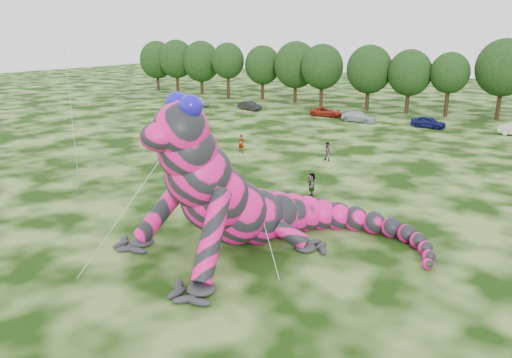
{
  "coord_description": "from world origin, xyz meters",
  "views": [
    {
      "loc": [
        16.53,
        -14.11,
        11.38
      ],
      "look_at": [
        3.02,
        6.6,
        4.0
      ],
      "focal_mm": 35.0,
      "sensor_mm": 36.0,
      "label": 1
    }
  ],
  "objects_px": {
    "car_0": "(198,101)",
    "car_3": "(359,117)",
    "tree_4": "(263,73)",
    "tree_9": "(449,85)",
    "tree_1": "(177,66)",
    "tree_10": "(502,80)",
    "tree_8": "(409,82)",
    "tree_3": "(228,71)",
    "inflatable_gecko": "(254,167)",
    "tree_0": "(157,66)",
    "tree_5": "(296,72)",
    "tree_7": "(369,78)",
    "car_2": "(326,112)",
    "car_1": "(250,106)",
    "car_4": "(428,122)",
    "tree_6": "(322,76)",
    "spectator_1": "(328,152)",
    "spectator_5": "(311,185)",
    "spectator_0": "(241,144)",
    "spectator_4": "(205,124)",
    "tree_2": "(201,68)"
  },
  "relations": [
    {
      "from": "tree_1",
      "to": "car_0",
      "type": "height_order",
      "value": "tree_1"
    },
    {
      "from": "inflatable_gecko",
      "to": "car_2",
      "type": "xyz_separation_m",
      "value": [
        -14.99,
        40.96,
        -3.68
      ]
    },
    {
      "from": "inflatable_gecko",
      "to": "car_1",
      "type": "relative_size",
      "value": 4.38
    },
    {
      "from": "car_0",
      "to": "car_3",
      "type": "relative_size",
      "value": 0.91
    },
    {
      "from": "tree_3",
      "to": "spectator_5",
      "type": "distance_m",
      "value": 55.31
    },
    {
      "from": "tree_2",
      "to": "tree_0",
      "type": "bearing_deg",
      "value": 177.66
    },
    {
      "from": "tree_3",
      "to": "tree_10",
      "type": "xyz_separation_m",
      "value": [
        43.11,
        1.51,
        0.53
      ]
    },
    {
      "from": "tree_3",
      "to": "tree_9",
      "type": "relative_size",
      "value": 1.09
    },
    {
      "from": "spectator_0",
      "to": "spectator_1",
      "type": "height_order",
      "value": "spectator_1"
    },
    {
      "from": "tree_5",
      "to": "tree_7",
      "type": "relative_size",
      "value": 1.03
    },
    {
      "from": "tree_10",
      "to": "spectator_5",
      "type": "distance_m",
      "value": 42.97
    },
    {
      "from": "tree_9",
      "to": "car_3",
      "type": "height_order",
      "value": "tree_9"
    },
    {
      "from": "tree_3",
      "to": "tree_6",
      "type": "relative_size",
      "value": 0.99
    },
    {
      "from": "tree_8",
      "to": "tree_10",
      "type": "bearing_deg",
      "value": 7.81
    },
    {
      "from": "inflatable_gecko",
      "to": "spectator_5",
      "type": "xyz_separation_m",
      "value": [
        -0.83,
        8.66,
        -3.42
      ]
    },
    {
      "from": "tree_9",
      "to": "car_3",
      "type": "bearing_deg",
      "value": -128.95
    },
    {
      "from": "car_1",
      "to": "tree_4",
      "type": "bearing_deg",
      "value": 34.51
    },
    {
      "from": "tree_10",
      "to": "tree_4",
      "type": "bearing_deg",
      "value": 179.79
    },
    {
      "from": "tree_1",
      "to": "car_0",
      "type": "distance_m",
      "value": 18.74
    },
    {
      "from": "tree_0",
      "to": "spectator_5",
      "type": "bearing_deg",
      "value": -37.52
    },
    {
      "from": "tree_2",
      "to": "tree_9",
      "type": "bearing_deg",
      "value": -1.84
    },
    {
      "from": "car_1",
      "to": "spectator_1",
      "type": "relative_size",
      "value": 2.26
    },
    {
      "from": "tree_5",
      "to": "car_1",
      "type": "bearing_deg",
      "value": -99.04
    },
    {
      "from": "tree_1",
      "to": "car_1",
      "type": "xyz_separation_m",
      "value": [
        23.5,
        -10.5,
        -4.26
      ]
    },
    {
      "from": "car_0",
      "to": "spectator_4",
      "type": "xyz_separation_m",
      "value": [
        13.9,
        -15.53,
        0.14
      ]
    },
    {
      "from": "car_1",
      "to": "spectator_4",
      "type": "height_order",
      "value": "spectator_4"
    },
    {
      "from": "tree_4",
      "to": "tree_9",
      "type": "xyz_separation_m",
      "value": [
        30.71,
        -1.37,
        -0.19
      ]
    },
    {
      "from": "tree_5",
      "to": "car_1",
      "type": "relative_size",
      "value": 2.49
    },
    {
      "from": "tree_5",
      "to": "tree_8",
      "type": "height_order",
      "value": "tree_5"
    },
    {
      "from": "inflatable_gecko",
      "to": "tree_6",
      "type": "height_order",
      "value": "tree_6"
    },
    {
      "from": "tree_4",
      "to": "inflatable_gecko",
      "type": "bearing_deg",
      "value": -58.05
    },
    {
      "from": "tree_5",
      "to": "car_2",
      "type": "xyz_separation_m",
      "value": [
        10.38,
        -9.87,
        -4.28
      ]
    },
    {
      "from": "car_3",
      "to": "car_4",
      "type": "xyz_separation_m",
      "value": [
        8.65,
        0.69,
        0.03
      ]
    },
    {
      "from": "tree_3",
      "to": "tree_6",
      "type": "xyz_separation_m",
      "value": [
        18.16,
        -0.38,
        0.03
      ]
    },
    {
      "from": "tree_3",
      "to": "car_2",
      "type": "bearing_deg",
      "value": -20.32
    },
    {
      "from": "car_4",
      "to": "car_0",
      "type": "bearing_deg",
      "value": 96.21
    },
    {
      "from": "tree_4",
      "to": "tree_9",
      "type": "bearing_deg",
      "value": -2.55
    },
    {
      "from": "spectator_5",
      "to": "tree_0",
      "type": "bearing_deg",
      "value": -163.16
    },
    {
      "from": "tree_1",
      "to": "tree_6",
      "type": "bearing_deg",
      "value": -2.54
    },
    {
      "from": "tree_8",
      "to": "spectator_1",
      "type": "bearing_deg",
      "value": -85.91
    },
    {
      "from": "tree_8",
      "to": "car_4",
      "type": "bearing_deg",
      "value": -59.5
    },
    {
      "from": "tree_1",
      "to": "tree_6",
      "type": "height_order",
      "value": "tree_1"
    },
    {
      "from": "car_2",
      "to": "spectator_0",
      "type": "height_order",
      "value": "spectator_0"
    },
    {
      "from": "tree_10",
      "to": "spectator_0",
      "type": "bearing_deg",
      "value": -117.68
    },
    {
      "from": "car_2",
      "to": "spectator_1",
      "type": "height_order",
      "value": "spectator_1"
    },
    {
      "from": "tree_3",
      "to": "tree_8",
      "type": "height_order",
      "value": "tree_3"
    },
    {
      "from": "inflatable_gecko",
      "to": "tree_0",
      "type": "bearing_deg",
      "value": 158.32
    },
    {
      "from": "tree_10",
      "to": "car_1",
      "type": "height_order",
      "value": "tree_10"
    },
    {
      "from": "tree_1",
      "to": "tree_10",
      "type": "distance_m",
      "value": 55.76
    },
    {
      "from": "tree_10",
      "to": "car_4",
      "type": "distance_m",
      "value": 13.34
    }
  ]
}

